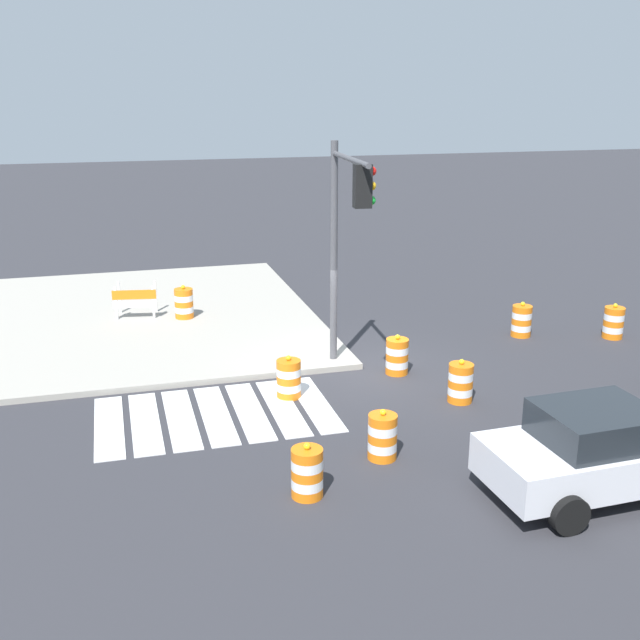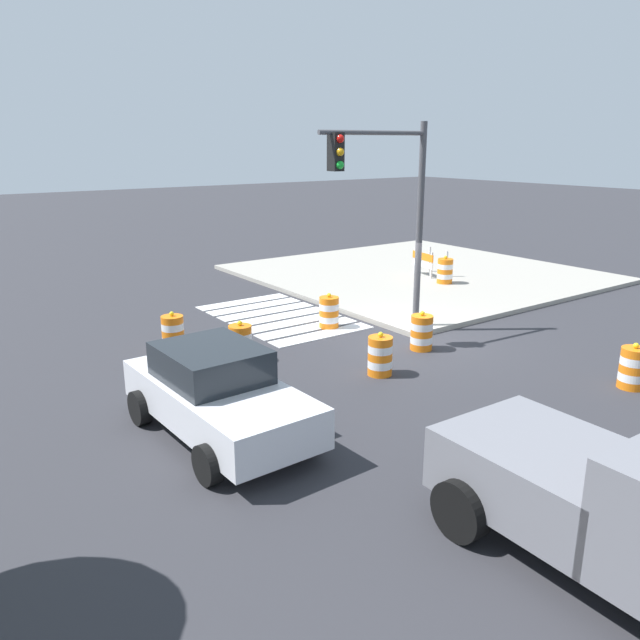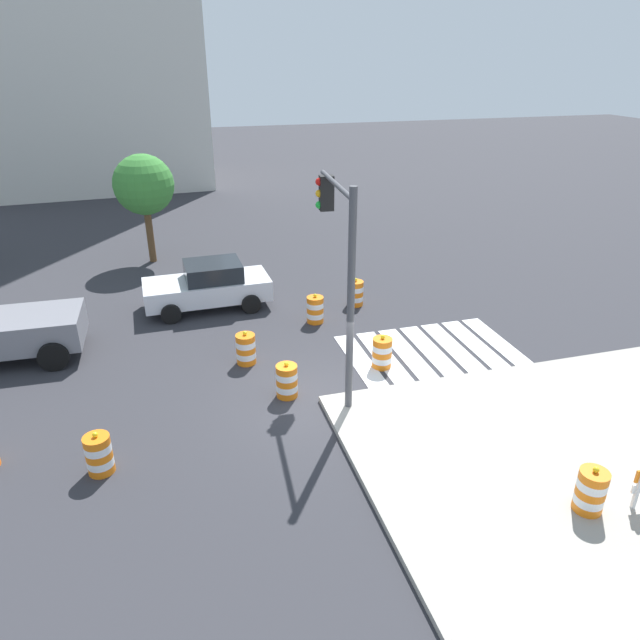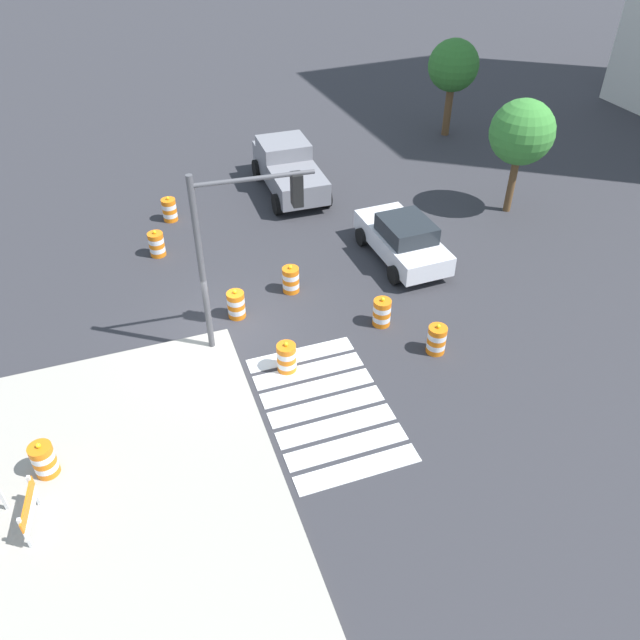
# 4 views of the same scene
# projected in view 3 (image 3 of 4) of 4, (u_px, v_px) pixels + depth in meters

# --- Properties ---
(ground_plane) EXTENTS (120.00, 120.00, 0.00)m
(ground_plane) POSITION_uv_depth(u_px,v_px,m) (319.00, 401.00, 14.92)
(ground_plane) COLOR #2D2D33
(crosswalk_stripes) EXTENTS (5.10, 3.20, 0.02)m
(crosswalk_stripes) POSITION_uv_depth(u_px,v_px,m) (429.00, 350.00, 17.47)
(crosswalk_stripes) COLOR silver
(crosswalk_stripes) RESTS_ON ground
(sports_car) EXTENTS (4.36, 2.25, 1.63)m
(sports_car) POSITION_uv_depth(u_px,v_px,m) (209.00, 285.00, 20.07)
(sports_car) COLOR silver
(sports_car) RESTS_ON ground
(traffic_barrel_near_corner) EXTENTS (0.56, 0.56, 1.02)m
(traffic_barrel_near_corner) POSITION_uv_depth(u_px,v_px,m) (287.00, 381.00, 14.96)
(traffic_barrel_near_corner) COLOR orange
(traffic_barrel_near_corner) RESTS_ON ground
(traffic_barrel_crosswalk_end) EXTENTS (0.56, 0.56, 1.02)m
(traffic_barrel_crosswalk_end) POSITION_uv_depth(u_px,v_px,m) (246.00, 349.00, 16.56)
(traffic_barrel_crosswalk_end) COLOR orange
(traffic_barrel_crosswalk_end) RESTS_ON ground
(traffic_barrel_median_far) EXTENTS (0.56, 0.56, 1.02)m
(traffic_barrel_median_far) POSITION_uv_depth(u_px,v_px,m) (355.00, 293.00, 20.37)
(traffic_barrel_median_far) COLOR orange
(traffic_barrel_median_far) RESTS_ON ground
(traffic_barrel_far_curb) EXTENTS (0.56, 0.56, 1.02)m
(traffic_barrel_far_curb) POSITION_uv_depth(u_px,v_px,m) (315.00, 310.00, 19.08)
(traffic_barrel_far_curb) COLOR orange
(traffic_barrel_far_curb) RESTS_ON ground
(traffic_barrel_lane_center) EXTENTS (0.56, 0.56, 1.02)m
(traffic_barrel_lane_center) POSITION_uv_depth(u_px,v_px,m) (382.00, 353.00, 16.35)
(traffic_barrel_lane_center) COLOR orange
(traffic_barrel_lane_center) RESTS_ON ground
(traffic_barrel_opposite_curb) EXTENTS (0.56, 0.56, 1.02)m
(traffic_barrel_opposite_curb) POSITION_uv_depth(u_px,v_px,m) (99.00, 454.00, 12.24)
(traffic_barrel_opposite_curb) COLOR orange
(traffic_barrel_opposite_curb) RESTS_ON ground
(traffic_barrel_on_sidewalk) EXTENTS (0.56, 0.56, 1.02)m
(traffic_barrel_on_sidewalk) POSITION_uv_depth(u_px,v_px,m) (591.00, 491.00, 11.01)
(traffic_barrel_on_sidewalk) COLOR orange
(traffic_barrel_on_sidewalk) RESTS_ON sidewalk_corner
(traffic_light_pole) EXTENTS (0.48, 3.29, 5.50)m
(traffic_light_pole) POSITION_uv_depth(u_px,v_px,m) (339.00, 248.00, 13.89)
(traffic_light_pole) COLOR #4C4C51
(traffic_light_pole) RESTS_ON sidewalk_corner
(street_tree_streetside_mid) EXTENTS (2.45, 2.45, 4.52)m
(street_tree_streetside_mid) POSITION_uv_depth(u_px,v_px,m) (144.00, 185.00, 23.45)
(street_tree_streetside_mid) COLOR brown
(street_tree_streetside_mid) RESTS_ON ground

